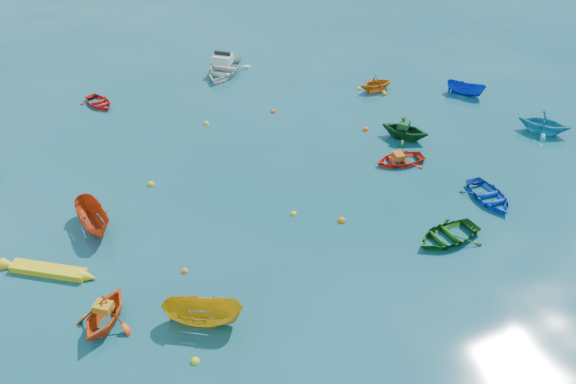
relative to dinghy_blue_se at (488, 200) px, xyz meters
name	(u,v)px	position (x,y,z in m)	size (l,w,h in m)	color
ground	(332,264)	(-9.14, -1.22, 0.00)	(160.00, 160.00, 0.00)	#0A434C
dinghy_blue_se	(488,200)	(0.00, 0.00, 0.00)	(2.11, 2.95, 0.61)	#0E3DB4
dinghy_orange_w	(107,323)	(-18.49, -0.96, 0.00)	(2.31, 2.68, 1.41)	#E15115
sampan_yellow_mid	(204,322)	(-15.04, -2.29, 0.00)	(1.17, 3.10, 1.20)	gold
dinghy_green_e	(446,239)	(-3.65, -1.72, 0.00)	(2.27, 3.17, 0.66)	#135215
dinghy_cyan_se	(542,132)	(7.10, 4.19, 0.00)	(2.45, 2.84, 1.49)	teal
sampan_orange_n	(96,227)	(-18.21, 5.07, 0.00)	(1.19, 3.15, 1.22)	#C13C12
dinghy_green_n	(404,138)	(-0.78, 6.61, 0.00)	(2.33, 2.71, 1.43)	#0F411B
dinghy_red_ne	(399,162)	(-2.34, 4.53, 0.00)	(1.94, 2.72, 0.56)	red
sampan_blue_far	(464,94)	(5.90, 9.98, 0.00)	(0.94, 2.50, 0.97)	#0E31B5
dinghy_red_far	(99,105)	(-16.57, 17.46, 0.00)	(1.80, 2.52, 0.52)	red
dinghy_orange_far	(376,90)	(0.78, 12.67, 0.00)	(2.07, 2.40, 1.26)	orange
kayak_yellow	(50,273)	(-20.38, 2.73, 0.00)	(0.60, 4.01, 0.41)	yellow
motorboat_white	(224,73)	(-7.83, 19.09, 0.00)	(3.09, 4.32, 1.50)	silver
tarp_orange_a	(103,307)	(-18.47, -0.92, 0.87)	(0.66, 0.50, 0.32)	orange
tarp_green_b	(404,124)	(-0.85, 6.69, 0.90)	(0.75, 0.57, 0.36)	#134D21
tarp_orange_b	(398,156)	(-2.44, 4.54, 0.44)	(0.65, 0.49, 0.31)	#CA5314
buoy_ye_a	(195,362)	(-15.81, -3.92, 0.00)	(0.34, 0.34, 0.34)	yellow
buoy_or_b	(342,221)	(-7.46, 1.21, 0.00)	(0.39, 0.39, 0.39)	orange
buoy_ye_b	(151,185)	(-15.20, 7.50, 0.00)	(0.37, 0.37, 0.37)	yellow
buoy_or_c	(185,271)	(-15.08, 0.68, 0.00)	(0.29, 0.29, 0.29)	orange
buoy_ye_c	(294,214)	(-9.35, 2.54, 0.00)	(0.30, 0.30, 0.30)	yellow
buoy_or_d	(366,130)	(-2.36, 8.30, 0.00)	(0.38, 0.38, 0.38)	#FC520D
buoy_ye_d	(206,124)	(-10.90, 12.54, 0.00)	(0.35, 0.35, 0.35)	yellow
buoy_or_e	(273,112)	(-6.65, 12.40, 0.00)	(0.34, 0.34, 0.34)	#DD500C
buoy_ye_e	(359,89)	(-0.19, 13.27, 0.00)	(0.29, 0.29, 0.29)	yellow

